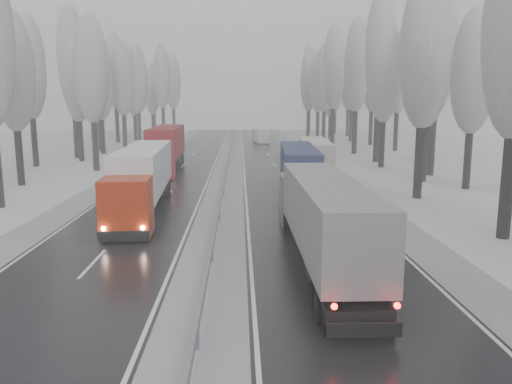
{
  "coord_description": "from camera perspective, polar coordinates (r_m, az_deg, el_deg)",
  "views": [
    {
      "loc": [
        1.24,
        -9.27,
        6.92
      ],
      "look_at": [
        2.12,
        17.51,
        2.2
      ],
      "focal_mm": 35.0,
      "sensor_mm": 36.0,
      "label": 1
    }
  ],
  "objects": [
    {
      "name": "carriageway_right",
      "position": [
        40.08,
        3.89,
        0.04
      ],
      "size": [
        7.5,
        200.0,
        0.03
      ],
      "primitive_type": "cube",
      "color": "black",
      "rests_on": "ground"
    },
    {
      "name": "carriageway_left",
      "position": [
        40.4,
        -11.1,
        -0.04
      ],
      "size": [
        7.5,
        200.0,
        0.03
      ],
      "primitive_type": "cube",
      "color": "black",
      "rests_on": "ground"
    },
    {
      "name": "median_slush",
      "position": [
        39.89,
        -3.64,
        0.01
      ],
      "size": [
        3.0,
        200.0,
        0.04
      ],
      "primitive_type": "cube",
      "color": "#A0A4A8",
      "rests_on": "ground"
    },
    {
      "name": "shoulder_right",
      "position": [
        40.87,
        10.81,
        0.09
      ],
      "size": [
        2.4,
        200.0,
        0.04
      ],
      "primitive_type": "cube",
      "color": "#A0A4A8",
      "rests_on": "ground"
    },
    {
      "name": "shoulder_left",
      "position": [
        41.48,
        -17.86,
        -0.08
      ],
      "size": [
        2.4,
        200.0,
        0.04
      ],
      "primitive_type": "cube",
      "color": "#A0A4A8",
      "rests_on": "ground"
    },
    {
      "name": "median_guardrail",
      "position": [
        39.78,
        -3.65,
        0.82
      ],
      "size": [
        0.12,
        200.0,
        0.76
      ],
      "color": "slate",
      "rests_on": "ground"
    },
    {
      "name": "tree_18",
      "position": [
        38.84,
        18.77,
        15.06
      ],
      "size": [
        3.6,
        3.6,
        16.58
      ],
      "color": "black",
      "rests_on": "ground"
    },
    {
      "name": "tree_19",
      "position": [
        44.54,
        23.64,
        12.38
      ],
      "size": [
        3.6,
        3.6,
        14.57
      ],
      "color": "black",
      "rests_on": "ground"
    },
    {
      "name": "tree_20",
      "position": [
        47.57,
        19.15,
        13.34
      ],
      "size": [
        3.6,
        3.6,
        15.71
      ],
      "color": "black",
      "rests_on": "ground"
    },
    {
      "name": "tree_21",
      "position": [
        52.24,
        20.03,
        14.98
      ],
      "size": [
        3.6,
        3.6,
        18.62
      ],
      "color": "black",
      "rests_on": "ground"
    },
    {
      "name": "tree_22",
      "position": [
        57.19,
        14.52,
        13.0
      ],
      "size": [
        3.6,
        3.6,
        15.86
      ],
      "color": "black",
      "rests_on": "ground"
    },
    {
      "name": "tree_23",
      "position": [
        62.9,
        19.03,
        11.13
      ],
      "size": [
        3.6,
        3.6,
        13.55
      ],
      "color": "black",
      "rests_on": "ground"
    },
    {
      "name": "tree_24",
      "position": [
        62.87,
        14.0,
        15.42
      ],
      "size": [
        3.6,
        3.6,
        20.49
      ],
      "color": "black",
      "rests_on": "ground"
    },
    {
      "name": "tree_25",
      "position": [
        68.71,
        18.78,
        14.15
      ],
      "size": [
        3.6,
        3.6,
        19.44
      ],
      "color": "black",
      "rests_on": "ground"
    },
    {
      "name": "tree_26",
      "position": [
        72.59,
        11.45,
        13.89
      ],
      "size": [
        3.6,
        3.6,
        18.78
      ],
      "color": "black",
      "rests_on": "ground"
    },
    {
      "name": "tree_27",
      "position": [
        78.28,
        15.98,
        12.86
      ],
      "size": [
        3.6,
        3.6,
        17.62
      ],
      "color": "black",
      "rests_on": "ground"
    },
    {
      "name": "tree_28",
      "position": [
        82.82,
        8.88,
        13.83
      ],
      "size": [
        3.6,
        3.6,
        19.62
      ],
      "color": "black",
      "rests_on": "ground"
    },
    {
      "name": "tree_29",
      "position": [
        88.27,
        13.2,
        12.81
      ],
      "size": [
        3.6,
        3.6,
        18.11
      ],
      "color": "black",
      "rests_on": "ground"
    },
    {
      "name": "tree_30",
      "position": [
        92.37,
        7.86,
        12.74
      ],
      "size": [
        3.6,
        3.6,
        17.86
      ],
      "color": "black",
      "rests_on": "ground"
    },
    {
      "name": "tree_31",
      "position": [
        97.45,
        10.98,
        12.78
      ],
      "size": [
        3.6,
        3.6,
        18.58
      ],
      "color": "black",
      "rests_on": "ground"
    },
    {
      "name": "tree_32",
      "position": [
        99.77,
        7.16,
        12.35
      ],
      "size": [
        3.6,
        3.6,
        17.33
      ],
      "color": "black",
      "rests_on": "ground"
    },
    {
      "name": "tree_33",
      "position": [
        104.17,
        8.52,
        11.16
      ],
      "size": [
        3.6,
        3.6,
        14.33
      ],
      "color": "black",
      "rests_on": "ground"
    },
    {
      "name": "tree_34",
      "position": [
        106.67,
        6.07,
        12.32
      ],
      "size": [
        3.6,
        3.6,
        17.63
      ],
      "color": "black",
      "rests_on": "ground"
    },
    {
      "name": "tree_35",
      "position": [
        112.23,
        10.56,
        12.29
      ],
      "size": [
        3.6,
        3.6,
        18.25
      ],
      "color": "black",
      "rests_on": "ground"
    },
    {
      "name": "tree_36",
      "position": [
        116.67,
        6.05,
        12.93
      ],
      "size": [
        3.6,
        3.6,
        20.23
      ],
      "color": "black",
      "rests_on": "ground"
    },
    {
      "name": "tree_37",
      "position": [
        121.64,
        9.1,
        11.58
      ],
      "size": [
        3.6,
        3.6,
        16.37
      ],
      "color": "black",
      "rests_on": "ground"
    },
    {
      "name": "tree_38",
      "position": [
        127.29,
        6.15,
        12.03
      ],
      "size": [
        3.6,
        3.6,
        17.97
      ],
      "color": "black",
      "rests_on": "ground"
    },
    {
      "name": "tree_39",
      "position": [
        131.62,
        7.13,
        11.44
      ],
      "size": [
        3.6,
        3.6,
        16.19
      ],
      "color": "black",
      "rests_on": "ground"
    },
    {
      "name": "tree_60",
      "position": [
        47.51,
        -26.07,
        12.22
      ],
      "size": [
        3.6,
        3.6,
        14.84
      ],
      "color": "black",
      "rests_on": "ground"
    },
    {
      "name": "tree_62",
      "position": [
        55.24,
        -18.32,
        13.06
      ],
      "size": [
        3.6,
        3.6,
        16.04
      ],
      "color": "black",
      "rests_on": "ground"
    },
    {
      "name": "tree_63",
      "position": [
        61.63,
        -24.53,
        12.81
      ],
      "size": [
        3.6,
        3.6,
        16.88
      ],
      "color": "black",
      "rests_on": "ground"
    },
    {
      "name": "tree_64",
      "position": [
        65.05,
        -19.78,
        12.09
      ],
      "size": [
        3.6,
        3.6,
        15.42
      ],
      "color": "black",
      "rests_on": "ground"
    },
    {
      "name": "tree_65",
      "position": [
        69.56,
        -20.33,
        14.02
      ],
      "size": [
        3.6,
        3.6,
        19.48
      ],
      "color": "black",
      "rests_on": "ground"
    },
    {
      "name": "tree_66",
      "position": [
        74.26,
        -17.4,
        11.79
      ],
      "size": [
        3.6,
        3.6,
        15.23
      ],
      "color": "black",
      "rests_on": "ground"
    },
    {
      "name": "tree_67",
      "position": [
        78.53,
        -17.66,
        12.53
      ],
      "size": [
        3.6,
        3.6,
        17.09
      ],
      "color": "black",
      "rests_on": "ground"
    },
    {
      "name": "tree_68",
      "position": [
        80.47,
        -15.03,
        12.38
      ],
      "size": [
        3.6,
        3.6,
        16.65
      ],
      "color": "black",
      "rests_on": "ground"
    },
    {
      "name": "tree_69",
      "position": [
        85.62,
        -17.71,
        13.23
      ],
      "size": [
        3.6,
        3.6,
        19.35
      ],
      "color": "black",
      "rests_on": "ground"
    },
    {
      "name": "tree_70",
      "position": [
        90.28,
        -13.42,
        12.33
      ],
      "size": [
        3.6,
        3.6,
        17.09
      ],
      "color": "black",
      "rests_on": "ground"
    },
    {
      "name": "tree_71",
      "position": [
        95.29,
        -15.85,
        13.05
      ],
      "size": [
        3.6,
        3.6,
        19.61
      ],
      "color": "black",
      "rests_on": "ground"
    },
    {
      "name": "tree_72",
      "position": [
        99.91,
        -13.81,
        11.33
      ],
      "size": [
        3.6,
        3.6,
        15.11
      ],
      "color": "black",
      "rests_on": "ground"
    },
    {
      "name": "tree_73",
      "position": [
        104.47,
        -14.96,
        11.95
      ],
      "size": [
        3.6,
        3.6,
        17.22
      ],
      "color": "black",
      "rests_on": "ground"
    },
    {
      "name": "tree_74",
      "position": [
        109.97,
        -10.68,
        12.81
      ],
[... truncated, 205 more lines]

